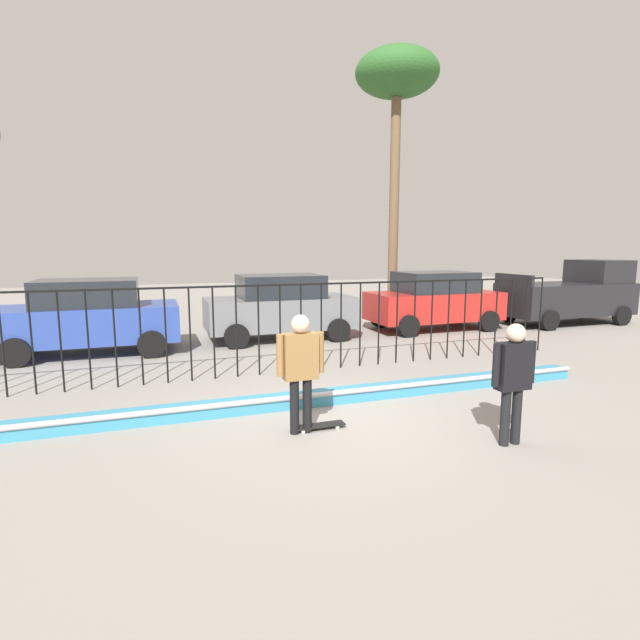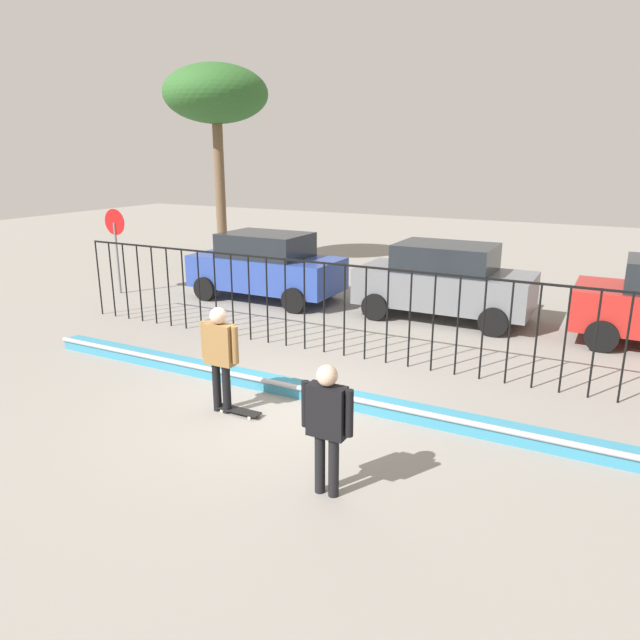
% 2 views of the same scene
% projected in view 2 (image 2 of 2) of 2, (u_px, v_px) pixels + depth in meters
% --- Properties ---
extents(ground_plane, '(60.00, 60.00, 0.00)m').
position_uv_depth(ground_plane, '(266.00, 409.00, 9.70)').
color(ground_plane, gray).
extents(bowl_coping_ledge, '(11.00, 0.40, 0.27)m').
position_uv_depth(bowl_coping_ledge, '(289.00, 387.00, 10.29)').
color(bowl_coping_ledge, teal).
rests_on(bowl_coping_ledge, ground).
extents(perimeter_fence, '(14.04, 0.04, 1.93)m').
position_uv_depth(perimeter_fence, '(345.00, 301.00, 11.91)').
color(perimeter_fence, black).
rests_on(perimeter_fence, ground).
extents(skateboarder, '(0.71, 0.27, 1.75)m').
position_uv_depth(skateboarder, '(220.00, 350.00, 9.32)').
color(skateboarder, black).
rests_on(skateboarder, ground).
extents(skateboard, '(0.80, 0.20, 0.07)m').
position_uv_depth(skateboard, '(238.00, 410.00, 9.49)').
color(skateboard, black).
rests_on(skateboard, ground).
extents(camera_operator, '(0.68, 0.26, 1.69)m').
position_uv_depth(camera_operator, '(327.00, 418.00, 7.01)').
color(camera_operator, black).
rests_on(camera_operator, ground).
extents(parked_car_blue, '(4.30, 2.12, 1.90)m').
position_uv_depth(parked_car_blue, '(266.00, 266.00, 16.69)').
color(parked_car_blue, '#2D479E').
rests_on(parked_car_blue, ground).
extents(parked_car_gray, '(4.30, 2.12, 1.90)m').
position_uv_depth(parked_car_gray, '(444.00, 281.00, 14.73)').
color(parked_car_gray, slate).
rests_on(parked_car_gray, ground).
extents(stop_sign, '(0.76, 0.07, 2.50)m').
position_uv_depth(stop_sign, '(116.00, 239.00, 17.23)').
color(stop_sign, slate).
rests_on(stop_sign, ground).
extents(palm_tree_short, '(3.63, 3.63, 7.03)m').
position_uv_depth(palm_tree_short, '(216.00, 96.00, 20.33)').
color(palm_tree_short, brown).
rests_on(palm_tree_short, ground).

